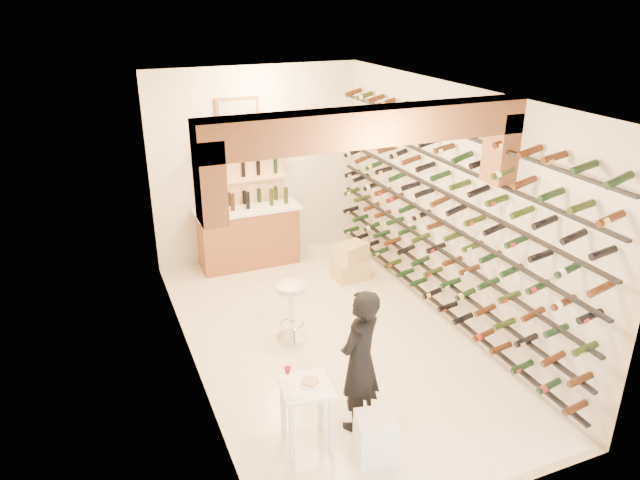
{
  "coord_description": "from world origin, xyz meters",
  "views": [
    {
      "loc": [
        -2.69,
        -6.17,
        4.24
      ],
      "look_at": [
        0.0,
        0.3,
        1.3
      ],
      "focal_mm": 33.27,
      "sensor_mm": 36.0,
      "label": 1
    }
  ],
  "objects_px": {
    "tasting_table": "(306,396)",
    "person": "(360,360)",
    "back_counter": "(249,235)",
    "chrome_barstool": "(292,308)",
    "white_stool": "(375,437)",
    "wine_rack": "(436,213)",
    "crate_lower": "(351,269)"
  },
  "relations": [
    {
      "from": "wine_rack",
      "to": "chrome_barstool",
      "type": "height_order",
      "value": "wine_rack"
    },
    {
      "from": "person",
      "to": "tasting_table",
      "type": "bearing_deg",
      "value": -24.69
    },
    {
      "from": "back_counter",
      "to": "crate_lower",
      "type": "bearing_deg",
      "value": -40.91
    },
    {
      "from": "white_stool",
      "to": "chrome_barstool",
      "type": "height_order",
      "value": "chrome_barstool"
    },
    {
      "from": "person",
      "to": "chrome_barstool",
      "type": "xyz_separation_m",
      "value": [
        -0.08,
        1.82,
        -0.32
      ]
    },
    {
      "from": "wine_rack",
      "to": "chrome_barstool",
      "type": "distance_m",
      "value": 2.27
    },
    {
      "from": "back_counter",
      "to": "white_stool",
      "type": "xyz_separation_m",
      "value": [
        -0.13,
        -4.79,
        -0.3
      ]
    },
    {
      "from": "back_counter",
      "to": "white_stool",
      "type": "height_order",
      "value": "back_counter"
    },
    {
      "from": "tasting_table",
      "to": "person",
      "type": "relative_size",
      "value": 0.55
    },
    {
      "from": "wine_rack",
      "to": "crate_lower",
      "type": "bearing_deg",
      "value": 108.45
    },
    {
      "from": "person",
      "to": "crate_lower",
      "type": "height_order",
      "value": "person"
    },
    {
      "from": "tasting_table",
      "to": "white_stool",
      "type": "height_order",
      "value": "tasting_table"
    },
    {
      "from": "back_counter",
      "to": "person",
      "type": "height_order",
      "value": "person"
    },
    {
      "from": "chrome_barstool",
      "to": "tasting_table",
      "type": "bearing_deg",
      "value": -105.78
    },
    {
      "from": "tasting_table",
      "to": "chrome_barstool",
      "type": "bearing_deg",
      "value": 81.39
    },
    {
      "from": "tasting_table",
      "to": "person",
      "type": "distance_m",
      "value": 0.66
    },
    {
      "from": "back_counter",
      "to": "chrome_barstool",
      "type": "distance_m",
      "value": 2.47
    },
    {
      "from": "person",
      "to": "wine_rack",
      "type": "bearing_deg",
      "value": -171.42
    },
    {
      "from": "white_stool",
      "to": "person",
      "type": "xyz_separation_m",
      "value": [
        0.06,
        0.5,
        0.56
      ]
    },
    {
      "from": "person",
      "to": "crate_lower",
      "type": "bearing_deg",
      "value": -146.35
    },
    {
      "from": "wine_rack",
      "to": "tasting_table",
      "type": "xyz_separation_m",
      "value": [
        -2.52,
        -1.72,
        -0.96
      ]
    },
    {
      "from": "chrome_barstool",
      "to": "white_stool",
      "type": "bearing_deg",
      "value": -89.58
    },
    {
      "from": "wine_rack",
      "to": "crate_lower",
      "type": "height_order",
      "value": "wine_rack"
    },
    {
      "from": "back_counter",
      "to": "crate_lower",
      "type": "distance_m",
      "value": 1.8
    },
    {
      "from": "back_counter",
      "to": "tasting_table",
      "type": "bearing_deg",
      "value": -98.94
    },
    {
      "from": "back_counter",
      "to": "white_stool",
      "type": "relative_size",
      "value": 3.71
    },
    {
      "from": "chrome_barstool",
      "to": "crate_lower",
      "type": "xyz_separation_m",
      "value": [
        1.48,
        1.31,
        -0.3
      ]
    },
    {
      "from": "back_counter",
      "to": "tasting_table",
      "type": "relative_size",
      "value": 1.97
    },
    {
      "from": "back_counter",
      "to": "chrome_barstool",
      "type": "xyz_separation_m",
      "value": [
        -0.15,
        -2.47,
        -0.07
      ]
    },
    {
      "from": "wine_rack",
      "to": "tasting_table",
      "type": "distance_m",
      "value": 3.2
    },
    {
      "from": "tasting_table",
      "to": "crate_lower",
      "type": "xyz_separation_m",
      "value": [
        2.02,
        3.22,
        -0.42
      ]
    },
    {
      "from": "back_counter",
      "to": "chrome_barstool",
      "type": "relative_size",
      "value": 2.14
    }
  ]
}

